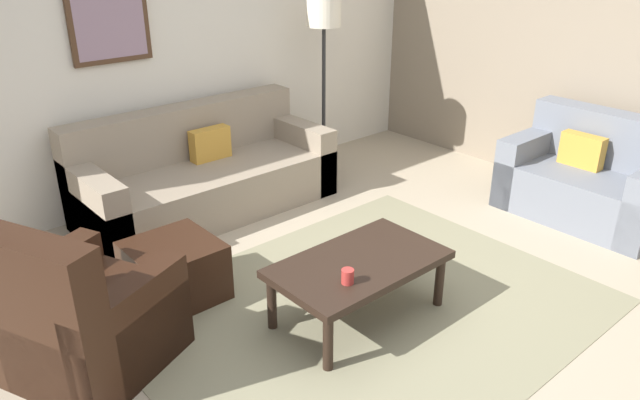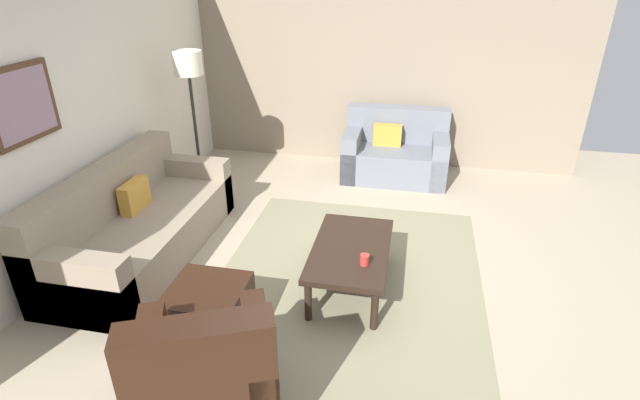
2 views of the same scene
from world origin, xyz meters
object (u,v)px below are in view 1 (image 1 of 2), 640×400
ottoman (175,271)px  coffee_table (359,268)px  couch_main (202,176)px  lamp_standing (324,31)px  framed_artwork (110,25)px  cup (348,276)px  couch_loveseat (591,181)px  armchair_leather (78,325)px

ottoman → coffee_table: coffee_table is taller
couch_main → lamp_standing: bearing=-2.4°
couch_main → framed_artwork: size_ratio=3.36×
cup → framed_artwork: (-0.10, 2.68, 1.13)m
couch_loveseat → coffee_table: 2.59m
couch_loveseat → framed_artwork: 4.20m
armchair_leather → couch_loveseat: bearing=-11.8°
couch_loveseat → ottoman: couch_loveseat is taller
armchair_leather → lamp_standing: 3.53m
ottoman → framed_artwork: framed_artwork is taller
coffee_table → framed_artwork: framed_artwork is taller
armchair_leather → ottoman: armchair_leather is taller
couch_loveseat → ottoman: bearing=160.4°
lamp_standing → framed_artwork: bearing=165.4°
couch_main → coffee_table: couch_main is taller
couch_loveseat → cup: size_ratio=14.86×
armchair_leather → lamp_standing: bearing=24.9°
coffee_table → couch_main: bearing=86.3°
couch_main → couch_loveseat: same height
coffee_table → lamp_standing: (1.52, 2.05, 1.05)m
coffee_table → lamp_standing: size_ratio=0.64×
coffee_table → lamp_standing: lamp_standing is taller
couch_main → coffee_table: size_ratio=2.00×
lamp_standing → armchair_leather: bearing=-155.1°
ottoman → lamp_standing: bearing=25.3°
couch_loveseat → armchair_leather: 4.19m
armchair_leather → cup: bearing=-31.2°
ottoman → lamp_standing: size_ratio=0.33×
ottoman → cup: cup is taller
coffee_table → framed_artwork: size_ratio=1.68×
couch_main → lamp_standing: lamp_standing is taller
couch_loveseat → ottoman: (-3.34, 1.19, -0.10)m
armchair_leather → lamp_standing: lamp_standing is taller
couch_main → couch_loveseat: bearing=-43.6°
couch_main → lamp_standing: 1.78m
ottoman → coffee_table: size_ratio=0.51×
coffee_table → framed_artwork: 2.83m
ottoman → couch_main: bearing=51.6°
ottoman → armchair_leather: bearing=-156.4°
cup → coffee_table: bearing=31.1°
couch_main → cup: couch_main is taller
couch_main → armchair_leather: (-1.66, -1.47, 0.01)m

